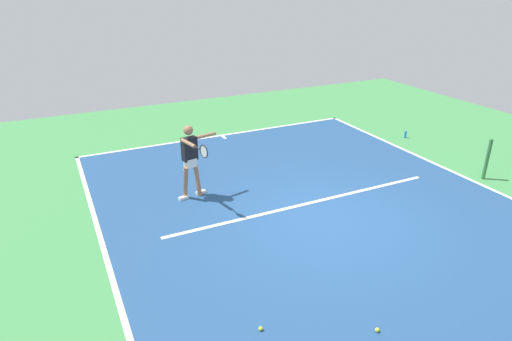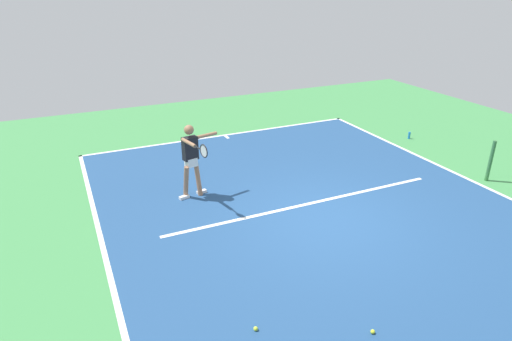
# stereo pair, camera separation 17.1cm
# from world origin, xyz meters

# --- Properties ---
(ground_plane) EXTENTS (21.59, 21.59, 0.00)m
(ground_plane) POSITION_xyz_m (0.00, 0.00, 0.00)
(ground_plane) COLOR #428E4C
(court_surface) EXTENTS (9.01, 12.23, 0.00)m
(court_surface) POSITION_xyz_m (0.00, 0.00, 0.00)
(court_surface) COLOR navy
(court_surface) RESTS_ON ground_plane
(court_line_baseline_near) EXTENTS (9.01, 0.10, 0.01)m
(court_line_baseline_near) POSITION_xyz_m (0.00, -6.06, 0.00)
(court_line_baseline_near) COLOR white
(court_line_baseline_near) RESTS_ON ground_plane
(court_line_sideline_left) EXTENTS (0.10, 12.23, 0.01)m
(court_line_sideline_left) POSITION_xyz_m (-4.45, 0.00, 0.00)
(court_line_sideline_left) COLOR white
(court_line_sideline_left) RESTS_ON ground_plane
(court_line_sideline_right) EXTENTS (0.10, 12.23, 0.01)m
(court_line_sideline_right) POSITION_xyz_m (4.45, 0.00, 0.00)
(court_line_sideline_right) COLOR white
(court_line_sideline_right) RESTS_ON ground_plane
(court_line_service) EXTENTS (6.75, 0.10, 0.01)m
(court_line_service) POSITION_xyz_m (0.00, -0.78, 0.00)
(court_line_service) COLOR white
(court_line_service) RESTS_ON ground_plane
(court_line_centre_mark) EXTENTS (0.10, 0.30, 0.01)m
(court_line_centre_mark) POSITION_xyz_m (0.00, -5.86, 0.00)
(court_line_centre_mark) COLOR white
(court_line_centre_mark) RESTS_ON ground_plane
(net_post) EXTENTS (0.09, 0.09, 1.07)m
(net_post) POSITION_xyz_m (-4.80, 0.00, 0.54)
(net_post) COLOR #38753D
(net_post) RESTS_ON ground_plane
(tennis_player) EXTENTS (1.06, 1.25, 1.76)m
(tennis_player) POSITION_xyz_m (2.22, -2.23, 1.01)
(tennis_player) COLOR #9E7051
(tennis_player) RESTS_ON ground_plane
(tennis_ball_near_service_line) EXTENTS (0.07, 0.07, 0.07)m
(tennis_ball_near_service_line) POSITION_xyz_m (1.97, -3.77, 0.03)
(tennis_ball_near_service_line) COLOR #C6E53D
(tennis_ball_near_service_line) RESTS_ON ground_plane
(tennis_ball_near_player) EXTENTS (0.07, 0.07, 0.07)m
(tennis_ball_near_player) POSITION_xyz_m (1.18, 3.06, 0.03)
(tennis_ball_near_player) COLOR #CCE033
(tennis_ball_near_player) RESTS_ON ground_plane
(tennis_ball_by_baseline) EXTENTS (0.07, 0.07, 0.07)m
(tennis_ball_by_baseline) POSITION_xyz_m (2.69, 2.30, 0.03)
(tennis_ball_by_baseline) COLOR #C6E53D
(tennis_ball_by_baseline) RESTS_ON ground_plane
(water_bottle) EXTENTS (0.07, 0.07, 0.22)m
(water_bottle) POSITION_xyz_m (-5.26, -3.30, 0.11)
(water_bottle) COLOR blue
(water_bottle) RESTS_ON ground_plane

